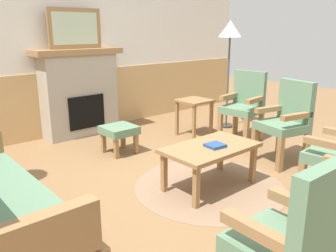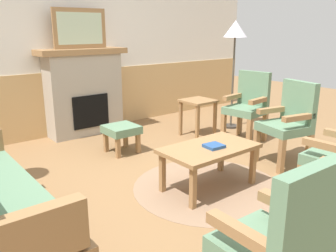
{
  "view_description": "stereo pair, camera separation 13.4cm",
  "coord_description": "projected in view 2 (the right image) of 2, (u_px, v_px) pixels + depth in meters",
  "views": [
    {
      "loc": [
        -2.37,
        -2.37,
        1.56
      ],
      "look_at": [
        0.0,
        0.35,
        0.55
      ],
      "focal_mm": 37.36,
      "sensor_mm": 36.0,
      "label": 1
    },
    {
      "loc": [
        -2.27,
        -2.46,
        1.56
      ],
      "look_at": [
        0.0,
        0.35,
        0.55
      ],
      "focal_mm": 37.36,
      "sensor_mm": 36.0,
      "label": 2
    }
  ],
  "objects": [
    {
      "name": "round_rug",
      "position": [
        208.0,
        187.0,
        3.56
      ],
      "size": [
        1.53,
        1.53,
        0.01
      ],
      "primitive_type": "cylinder",
      "color": "#896B51",
      "rests_on": "ground_plane"
    },
    {
      "name": "wall_back",
      "position": [
        74.0,
        46.0,
        5.23
      ],
      "size": [
        7.2,
        0.14,
        2.7
      ],
      "color": "white",
      "rests_on": "ground_plane"
    },
    {
      "name": "fireplace",
      "position": [
        84.0,
        91.0,
        5.22
      ],
      "size": [
        1.3,
        0.44,
        1.28
      ],
      "color": "#A39989",
      "rests_on": "ground_plane"
    },
    {
      "name": "floor_lamp_by_chairs",
      "position": [
        235.0,
        36.0,
        5.34
      ],
      "size": [
        0.36,
        0.36,
        1.68
      ],
      "color": "#332D28",
      "rests_on": "ground_plane"
    },
    {
      "name": "coffee_table",
      "position": [
        209.0,
        152.0,
        3.46
      ],
      "size": [
        0.96,
        0.56,
        0.44
      ],
      "color": "olive",
      "rests_on": "ground_plane"
    },
    {
      "name": "ground_plane",
      "position": [
        189.0,
        184.0,
        3.64
      ],
      "size": [
        14.0,
        14.0,
        0.0
      ],
      "primitive_type": "plane",
      "color": "olive"
    },
    {
      "name": "footstool",
      "position": [
        122.0,
        131.0,
        4.49
      ],
      "size": [
        0.4,
        0.4,
        0.36
      ],
      "color": "olive",
      "rests_on": "ground_plane"
    },
    {
      "name": "side_table",
      "position": [
        198.0,
        107.0,
        5.16
      ],
      "size": [
        0.44,
        0.44,
        0.55
      ],
      "color": "olive",
      "rests_on": "ground_plane"
    },
    {
      "name": "book_on_table",
      "position": [
        214.0,
        146.0,
        3.41
      ],
      "size": [
        0.19,
        0.18,
        0.03
      ],
      "primitive_type": "cube",
      "rotation": [
        0.0,
        0.0,
        -0.09
      ],
      "color": "navy",
      "rests_on": "coffee_table"
    },
    {
      "name": "armchair_by_window_left",
      "position": [
        289.0,
        120.0,
        4.06
      ],
      "size": [
        0.57,
        0.57,
        0.98
      ],
      "color": "olive",
      "rests_on": "ground_plane"
    },
    {
      "name": "armchair_front_left",
      "position": [
        281.0,
        241.0,
        1.74
      ],
      "size": [
        0.5,
        0.5,
        0.98
      ],
      "color": "olive",
      "rests_on": "ground_plane"
    },
    {
      "name": "armchair_near_fireplace",
      "position": [
        248.0,
        103.0,
        4.94
      ],
      "size": [
        0.54,
        0.54,
        0.98
      ],
      "color": "olive",
      "rests_on": "ground_plane"
    },
    {
      "name": "framed_picture",
      "position": [
        80.0,
        28.0,
        4.98
      ],
      "size": [
        0.8,
        0.04,
        0.56
      ],
      "color": "olive",
      "rests_on": "fireplace"
    }
  ]
}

